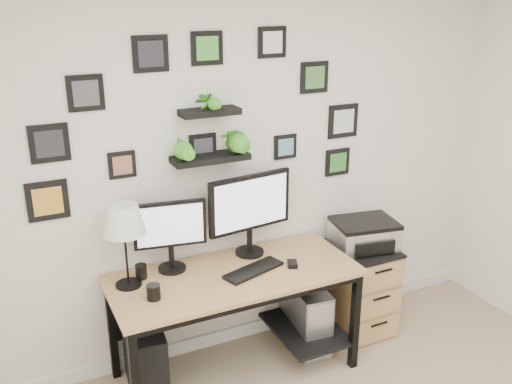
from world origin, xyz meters
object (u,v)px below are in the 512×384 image
monitor_left (170,231)px  pc_tower_grey (306,315)px  desk (237,287)px  pc_tower_black (145,358)px  table_lamp (123,222)px  monitor_right (250,208)px  file_cabinet (359,288)px  mug (154,292)px  printer (364,234)px

monitor_left → pc_tower_grey: (0.93, -0.15, -0.79)m
desk → pc_tower_black: desk is taller
table_lamp → pc_tower_grey: table_lamp is taller
monitor_right → table_lamp: 0.87m
desk → monitor_left: monitor_left is taller
desk → file_cabinet: bearing=3.2°
pc_tower_black → file_cabinet: file_cabinet is taller
monitor_right → mug: (-0.77, -0.30, -0.29)m
mug → desk: bearing=11.9°
monitor_right → printer: 0.94m
pc_tower_black → file_cabinet: size_ratio=0.73×
printer → file_cabinet: bearing=-151.2°
pc_tower_black → printer: size_ratio=0.98×
monitor_right → table_lamp: size_ratio=1.15×
table_lamp → pc_tower_black: bearing=-52.1°
monitor_left → file_cabinet: bearing=-4.9°
file_cabinet → printer: (0.02, 0.01, 0.44)m
pc_tower_grey → desk: bearing=-176.7°
table_lamp → pc_tower_black: table_lamp is taller
monitor_right → pc_tower_black: monitor_right is taller
table_lamp → printer: (1.74, -0.03, -0.40)m
pc_tower_black → pc_tower_grey: bearing=5.2°
pc_tower_black → printer: printer is taller
pc_tower_grey → file_cabinet: 0.49m
desk → pc_tower_grey: (0.55, 0.03, -0.39)m
table_lamp → desk: bearing=-8.4°
mug → printer: size_ratio=0.19×
pc_tower_grey → pc_tower_black: bearing=179.7°
monitor_right → printer: size_ratio=1.23×
mug → printer: printer is taller
monitor_left → pc_tower_black: 0.83m
monitor_left → printer: monitor_left is taller
desk → pc_tower_black: size_ratio=3.26×
monitor_left → mug: 0.44m
desk → printer: size_ratio=3.21×
pc_tower_black → pc_tower_grey: size_ratio=0.97×
mug → pc_tower_grey: size_ratio=0.18×
file_cabinet → printer: bearing=28.8°
monitor_left → mug: (-0.21, -0.30, -0.23)m
pc_tower_black → desk: bearing=2.2°
file_cabinet → monitor_left: bearing=175.1°
mug → monitor_right: bearing=21.3°
mug → file_cabinet: 1.70m
file_cabinet → desk: bearing=-176.8°
desk → file_cabinet: size_ratio=2.39×
monitor_right → mug: 0.87m
desk → table_lamp: size_ratio=3.01×
pc_tower_black → printer: (1.69, 0.03, 0.53)m
table_lamp → file_cabinet: (1.72, -0.04, -0.84)m
monitor_left → mug: monitor_left is taller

